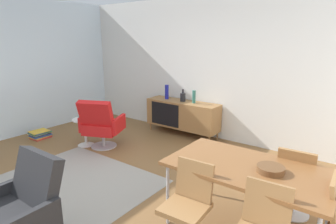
{
  "coord_description": "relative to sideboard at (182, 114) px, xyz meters",
  "views": [
    {
      "loc": [
        2.71,
        -2.45,
        1.98
      ],
      "look_at": [
        0.3,
        0.81,
        0.92
      ],
      "focal_mm": 29.94,
      "sensor_mm": 36.0,
      "label": 1
    }
  ],
  "objects": [
    {
      "name": "vase_cobalt",
      "position": [
        0.27,
        0.0,
        0.41
      ],
      "size": [
        0.07,
        0.07,
        0.26
      ],
      "color": "#337266",
      "rests_on": "sideboard"
    },
    {
      "name": "magazine_stack",
      "position": [
        -2.22,
        -1.94,
        -0.36
      ],
      "size": [
        0.32,
        0.38,
        0.15
      ],
      "color": "red",
      "rests_on": "ground_plane"
    },
    {
      "name": "ground_plane",
      "position": [
        0.43,
        -2.3,
        -0.44
      ],
      "size": [
        8.32,
        8.32,
        0.0
      ],
      "primitive_type": "plane",
      "color": "brown"
    },
    {
      "name": "vase_ceramic_small",
      "position": [
        -0.41,
        0.0,
        0.43
      ],
      "size": [
        0.08,
        0.08,
        0.3
      ],
      "color": "navy",
      "rests_on": "sideboard"
    },
    {
      "name": "wall_back",
      "position": [
        0.43,
        0.3,
        0.96
      ],
      "size": [
        6.8,
        0.12,
        2.8
      ],
      "primitive_type": "cube",
      "color": "silver",
      "rests_on": "ground_plane"
    },
    {
      "name": "dining_chair_back_right",
      "position": [
        2.61,
        -1.63,
        0.03
      ],
      "size": [
        0.42,
        0.44,
        0.86
      ],
      "color": "#9E7042",
      "rests_on": "ground_plane"
    },
    {
      "name": "dining_table",
      "position": [
        2.26,
        -2.19,
        0.26
      ],
      "size": [
        1.6,
        0.9,
        0.74
      ],
      "color": "brown",
      "rests_on": "ground_plane"
    },
    {
      "name": "sideboard",
      "position": [
        0.0,
        0.0,
        0.0
      ],
      "size": [
        1.6,
        0.45,
        0.72
      ],
      "color": "olive",
      "rests_on": "ground_plane"
    },
    {
      "name": "lounge_chair_red",
      "position": [
        -0.78,
        -1.53,
        0.03
      ],
      "size": [
        0.86,
        0.84,
        0.95
      ],
      "color": "red",
      "rests_on": "ground_plane"
    },
    {
      "name": "dining_chair_front_left",
      "position": [
        1.9,
        -2.75,
        0.03
      ],
      "size": [
        0.42,
        0.45,
        0.86
      ],
      "color": "#9E7042",
      "rests_on": "ground_plane"
    },
    {
      "name": "area_rug",
      "position": [
        -0.06,
        -2.63,
        -0.44
      ],
      "size": [
        2.2,
        1.7,
        0.01
      ],
      "primitive_type": "cube",
      "color": "gray",
      "rests_on": "ground_plane"
    },
    {
      "name": "fruit_bowl",
      "position": [
        -1.14,
        -1.62,
        0.12
      ],
      "size": [
        0.2,
        0.2,
        0.11
      ],
      "color": "#262628",
      "rests_on": "side_table_round"
    },
    {
      "name": "wall_window_left",
      "position": [
        -2.77,
        -2.3,
        0.96
      ],
      "size": [
        0.12,
        5.6,
        2.8
      ],
      "primitive_type": "cube",
      "color": "silver",
      "rests_on": "ground_plane"
    },
    {
      "name": "side_table_round",
      "position": [
        -1.13,
        -1.62,
        -0.12
      ],
      "size": [
        0.44,
        0.44,
        0.52
      ],
      "color": "white",
      "rests_on": "ground_plane"
    },
    {
      "name": "vase_sculptural_dark",
      "position": [
        0.01,
        0.0,
        0.37
      ],
      "size": [
        0.11,
        0.11,
        0.25
      ],
      "color": "black",
      "rests_on": "sideboard"
    },
    {
      "name": "armchair_black_shell",
      "position": [
        0.69,
        -3.72,
        0.03
      ],
      "size": [
        0.72,
        0.66,
        0.95
      ],
      "color": "#262628",
      "rests_on": "ground_plane"
    },
    {
      "name": "wooden_bowl_on_table",
      "position": [
        2.48,
        -2.19,
        0.33
      ],
      "size": [
        0.26,
        0.26,
        0.06
      ],
      "primitive_type": "cylinder",
      "color": "brown",
      "rests_on": "dining_table"
    }
  ]
}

